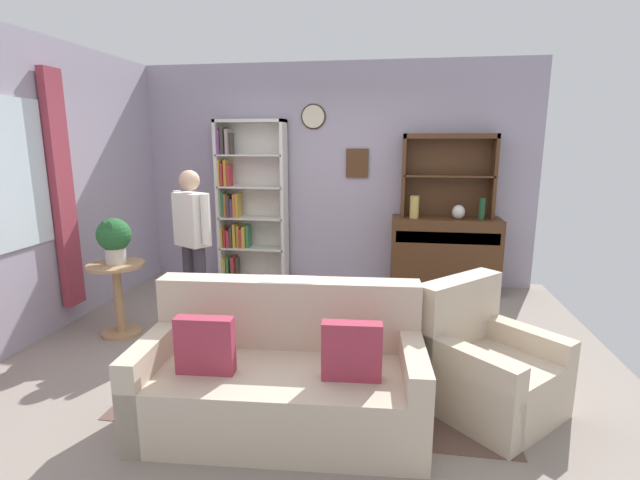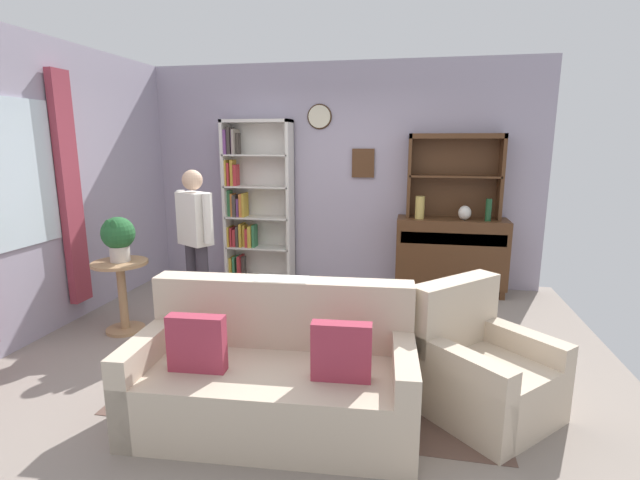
{
  "view_description": "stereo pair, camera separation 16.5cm",
  "coord_description": "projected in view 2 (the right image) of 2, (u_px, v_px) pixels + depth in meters",
  "views": [
    {
      "loc": [
        0.74,
        -3.88,
        1.83
      ],
      "look_at": [
        0.1,
        0.2,
        0.95
      ],
      "focal_mm": 26.1,
      "sensor_mm": 36.0,
      "label": 1
    },
    {
      "loc": [
        0.9,
        -3.85,
        1.83
      ],
      "look_at": [
        0.1,
        0.2,
        0.95
      ],
      "focal_mm": 26.1,
      "sensor_mm": 36.0,
      "label": 2
    }
  ],
  "objects": [
    {
      "name": "potted_plant_large",
      "position": [
        118.0,
        236.0,
        4.4
      ],
      "size": [
        0.31,
        0.31,
        0.43
      ],
      "color": "beige",
      "rests_on": "plant_stand"
    },
    {
      "name": "wall_back",
      "position": [
        341.0,
        175.0,
        6.0
      ],
      "size": [
        5.0,
        0.09,
        2.8
      ],
      "color": "#A399AD",
      "rests_on": "ground_plane"
    },
    {
      "name": "book_stack",
      "position": [
        327.0,
        316.0,
        3.75
      ],
      "size": [
        0.22,
        0.13,
        0.05
      ],
      "color": "#337247",
      "rests_on": "coffee_table"
    },
    {
      "name": "vase_round",
      "position": [
        465.0,
        213.0,
        5.47
      ],
      "size": [
        0.15,
        0.15,
        0.17
      ],
      "primitive_type": "ellipsoid",
      "color": "beige",
      "rests_on": "sideboard"
    },
    {
      "name": "vase_tall",
      "position": [
        420.0,
        208.0,
        5.54
      ],
      "size": [
        0.11,
        0.11,
        0.27
      ],
      "primitive_type": "cylinder",
      "color": "tan",
      "rests_on": "sideboard"
    },
    {
      "name": "wall_left",
      "position": [
        43.0,
        188.0,
        4.38
      ],
      "size": [
        0.16,
        4.2,
        2.8
      ],
      "color": "#A399AD",
      "rests_on": "ground_plane"
    },
    {
      "name": "area_rug",
      "position": [
        320.0,
        362.0,
        3.92
      ],
      "size": [
        2.73,
        2.1,
        0.01
      ],
      "primitive_type": "cube",
      "color": "brown",
      "rests_on": "ground_plane"
    },
    {
      "name": "sideboard_hutch",
      "position": [
        455.0,
        164.0,
        5.55
      ],
      "size": [
        1.1,
        0.26,
        1.0
      ],
      "color": "#4C2D19",
      "rests_on": "sideboard"
    },
    {
      "name": "couch_floral",
      "position": [
        275.0,
        377.0,
        3.05
      ],
      "size": [
        1.85,
        0.97,
        0.9
      ],
      "color": "beige",
      "rests_on": "ground_plane"
    },
    {
      "name": "bookshelf",
      "position": [
        253.0,
        204.0,
        6.11
      ],
      "size": [
        0.9,
        0.3,
        2.1
      ],
      "color": "silver",
      "rests_on": "ground_plane"
    },
    {
      "name": "coffee_table",
      "position": [
        317.0,
        322.0,
        3.88
      ],
      "size": [
        0.8,
        0.5,
        0.42
      ],
      "color": "#4C2D19",
      "rests_on": "ground_plane"
    },
    {
      "name": "person_reading",
      "position": [
        195.0,
        236.0,
        4.63
      ],
      "size": [
        0.49,
        0.34,
        1.56
      ],
      "color": "#38333D",
      "rests_on": "ground_plane"
    },
    {
      "name": "ground_plane",
      "position": [
        305.0,
        347.0,
        4.25
      ],
      "size": [
        5.4,
        4.6,
        0.02
      ],
      "primitive_type": "cube",
      "color": "gray"
    },
    {
      "name": "armchair_floral",
      "position": [
        481.0,
        372.0,
        3.16
      ],
      "size": [
        1.08,
        1.08,
        0.88
      ],
      "color": "beige",
      "rests_on": "ground_plane"
    },
    {
      "name": "plant_stand",
      "position": [
        122.0,
        289.0,
        4.49
      ],
      "size": [
        0.52,
        0.52,
        0.7
      ],
      "color": "#A87F56",
      "rests_on": "ground_plane"
    },
    {
      "name": "sideboard",
      "position": [
        450.0,
        252.0,
        5.66
      ],
      "size": [
        1.3,
        0.45,
        0.92
      ],
      "color": "#4C2D19",
      "rests_on": "ground_plane"
    },
    {
      "name": "bottle_wine",
      "position": [
        488.0,
        210.0,
        5.39
      ],
      "size": [
        0.07,
        0.07,
        0.26
      ],
      "primitive_type": "cylinder",
      "color": "#194223",
      "rests_on": "sideboard"
    }
  ]
}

